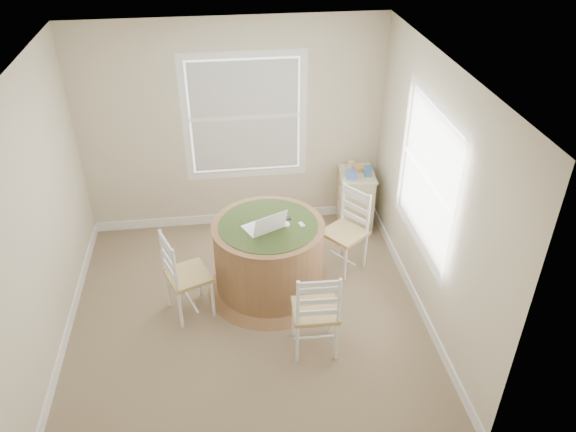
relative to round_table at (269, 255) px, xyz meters
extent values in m
cube|color=#8B7058|center=(-0.27, -0.40, -0.47)|extent=(3.60, 3.60, 0.02)
cube|color=white|center=(-0.27, -0.40, 2.15)|extent=(3.60, 3.60, 0.02)
cube|color=beige|center=(-0.27, 1.41, 0.84)|extent=(3.60, 0.02, 2.60)
cube|color=beige|center=(-0.27, -2.21, 0.84)|extent=(3.60, 0.02, 2.60)
cube|color=beige|center=(-2.08, -0.40, 0.84)|extent=(0.02, 3.60, 2.60)
cube|color=beige|center=(1.54, -0.40, 0.84)|extent=(0.02, 3.60, 2.60)
cube|color=white|center=(-0.27, 1.39, -0.40)|extent=(3.60, 0.02, 0.12)
cube|color=white|center=(-2.06, -0.40, -0.40)|extent=(0.02, 3.60, 0.12)
cube|color=white|center=(1.52, -0.40, -0.40)|extent=(0.02, 3.60, 0.12)
cylinder|color=brown|center=(0.00, 0.00, 0.00)|extent=(1.15, 1.15, 0.75)
cone|color=brown|center=(0.00, 0.00, -0.41)|extent=(1.35, 1.35, 0.08)
cylinder|color=brown|center=(0.00, 0.00, 0.37)|extent=(1.17, 1.17, 0.03)
cylinder|color=#3A4F22|center=(0.00, 0.00, 0.38)|extent=(1.02, 1.02, 0.01)
cone|color=#3A4F22|center=(0.00, 0.00, 0.33)|extent=(1.13, 1.13, 0.10)
cube|color=white|center=(-0.06, -0.03, 0.39)|extent=(0.44, 0.39, 0.02)
cube|color=silver|center=(-0.06, -0.03, 0.40)|extent=(0.33, 0.26, 0.00)
cube|color=black|center=(0.01, -0.18, 0.51)|extent=(0.36, 0.22, 0.24)
ellipsoid|color=white|center=(0.19, -0.03, 0.39)|extent=(0.09, 0.12, 0.04)
cube|color=#B7BABF|center=(0.34, -0.05, 0.38)|extent=(0.07, 0.10, 0.02)
cube|color=black|center=(0.21, 0.07, 0.39)|extent=(0.07, 0.06, 0.02)
cube|color=beige|center=(1.22, 1.14, -0.10)|extent=(0.42, 0.56, 0.72)
cube|color=beige|center=(1.22, 1.14, 0.28)|extent=(0.45, 0.59, 0.02)
cube|color=#BDAD8C|center=(1.03, 1.16, -0.31)|extent=(0.04, 0.45, 0.15)
cube|color=#BDAD8C|center=(1.03, 1.16, -0.09)|extent=(0.04, 0.45, 0.15)
cube|color=#BDAD8C|center=(1.03, 1.16, 0.12)|extent=(0.04, 0.45, 0.15)
cube|color=#526CBD|center=(1.11, 1.03, 0.34)|extent=(0.13, 0.13, 0.10)
cube|color=gold|center=(1.26, 1.19, 0.32)|extent=(0.16, 0.11, 0.06)
cube|color=#3567A1|center=(1.32, 1.06, 0.35)|extent=(0.09, 0.09, 0.12)
cylinder|color=beige|center=(1.17, 1.28, 0.33)|extent=(0.07, 0.07, 0.09)
camera|label=1|loc=(-0.42, -4.75, 3.58)|focal=35.00mm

